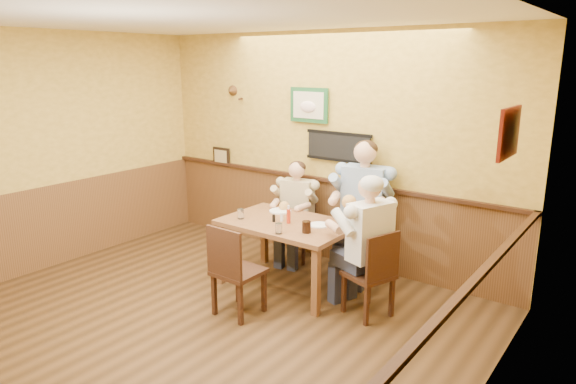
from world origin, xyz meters
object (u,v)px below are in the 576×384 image
at_px(salt_shaker, 282,217).
at_px(pepper_shaker, 274,218).
at_px(chair_near_side, 239,269).
at_px(diner_tan_shirt, 297,216).
at_px(hot_sauce_bottle, 289,215).
at_px(dining_table, 287,230).
at_px(diner_white_elder, 369,254).
at_px(water_glass_left, 241,214).
at_px(diner_blue_polo, 364,216).
at_px(chair_back_right, 363,234).
at_px(chair_right_end, 369,272).
at_px(cola_tumbler, 306,227).
at_px(water_glass_mid, 279,228).
at_px(chair_back_left, 297,229).

relative_size(salt_shaker, pepper_shaker, 1.13).
distance_m(chair_near_side, diner_tan_shirt, 1.56).
bearing_deg(hot_sauce_bottle, chair_near_side, -93.28).
bearing_deg(dining_table, pepper_shaker, -141.00).
relative_size(diner_white_elder, water_glass_left, 11.62).
bearing_deg(diner_blue_polo, hot_sauce_bottle, -128.45).
bearing_deg(diner_white_elder, chair_back_right, -128.90).
bearing_deg(chair_right_end, pepper_shaker, -68.97).
xyz_separation_m(chair_near_side, cola_tumbler, (0.38, 0.62, 0.34)).
height_order(water_glass_mid, pepper_shaker, water_glass_mid).
relative_size(chair_back_left, hot_sauce_bottle, 4.51).
height_order(chair_near_side, cola_tumbler, chair_near_side).
relative_size(diner_white_elder, hot_sauce_bottle, 7.16).
bearing_deg(chair_near_side, diner_tan_shirt, -75.38).
height_order(diner_blue_polo, cola_tumbler, diner_blue_polo).
xyz_separation_m(water_glass_mid, pepper_shaker, (-0.28, 0.28, -0.01)).
bearing_deg(hot_sauce_bottle, chair_right_end, -1.63).
bearing_deg(chair_near_side, dining_table, -89.21).
xyz_separation_m(diner_white_elder, pepper_shaker, (-1.15, -0.03, 0.16)).
xyz_separation_m(dining_table, chair_right_end, (1.03, -0.06, -0.22)).
bearing_deg(chair_back_left, water_glass_mid, -75.33).
height_order(water_glass_mid, salt_shaker, water_glass_mid).
relative_size(diner_blue_polo, cola_tumbler, 11.96).
bearing_deg(chair_right_end, diner_blue_polo, -128.90).
bearing_deg(cola_tumbler, diner_tan_shirt, 130.01).
bearing_deg(diner_white_elder, pepper_shaker, -68.97).
xyz_separation_m(chair_back_left, hot_sauce_bottle, (0.42, -0.75, 0.44)).
distance_m(diner_tan_shirt, hot_sauce_bottle, 0.90).
bearing_deg(salt_shaker, pepper_shaker, -124.11).
bearing_deg(water_glass_left, diner_tan_shirt, 83.56).
xyz_separation_m(dining_table, diner_white_elder, (1.03, -0.06, -0.03)).
bearing_deg(chair_right_end, diner_tan_shirt, -99.36).
relative_size(dining_table, chair_right_end, 1.58).
relative_size(chair_back_right, chair_right_end, 1.13).
height_order(dining_table, water_glass_left, water_glass_left).
height_order(dining_table, salt_shaker, salt_shaker).
bearing_deg(pepper_shaker, chair_back_left, 107.86).
relative_size(chair_back_right, hot_sauce_bottle, 5.66).
bearing_deg(cola_tumbler, salt_shaker, 159.69).
distance_m(diner_blue_polo, diner_white_elder, 1.00).
relative_size(diner_tan_shirt, water_glass_mid, 10.54).
relative_size(water_glass_left, hot_sauce_bottle, 0.62).
height_order(diner_blue_polo, pepper_shaker, diner_blue_polo).
distance_m(diner_white_elder, hot_sauce_bottle, 1.01).
distance_m(chair_back_right, chair_right_end, 1.00).
bearing_deg(chair_near_side, pepper_shaker, -80.16).
distance_m(chair_back_left, water_glass_left, 1.02).
distance_m(diner_blue_polo, hot_sauce_bottle, 0.95).
height_order(chair_back_right, chair_right_end, chair_back_right).
bearing_deg(water_glass_left, diner_blue_polo, 45.32).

